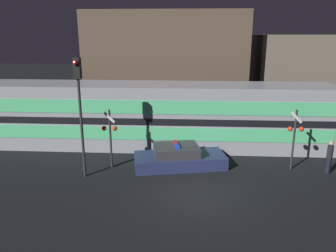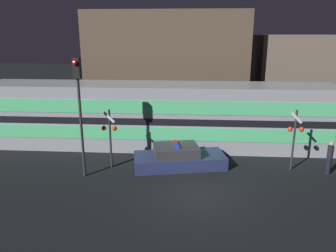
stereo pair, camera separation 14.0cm
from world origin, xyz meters
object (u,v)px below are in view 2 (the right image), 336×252
Objects in this scene: train at (158,115)px; traffic_light_corner at (79,95)px; crossing_signal_near at (295,135)px; police_car at (179,158)px; pedestrian at (330,157)px.

train is 5.97m from traffic_light_corner.
traffic_light_corner reaches higher than train.
traffic_light_corner is (-10.04, -1.41, 2.09)m from crossing_signal_near.
train is 4.20× the size of police_car.
traffic_light_corner is (-11.67, -1.08, 3.10)m from pedestrian.
train is at bearing 56.77° from traffic_light_corner.
train is at bearing 154.84° from crossing_signal_near.
crossing_signal_near reaches higher than pedestrian.
crossing_signal_near is 10.35m from traffic_light_corner.
train reaches higher than crossing_signal_near.
traffic_light_corner is at bearing -174.71° from pedestrian.
train reaches higher than police_car.
pedestrian is at bearing -11.52° from crossing_signal_near.
police_car is 0.87× the size of traffic_light_corner.
police_car is 2.96× the size of pedestrian.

